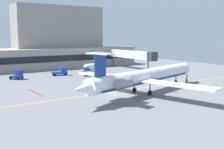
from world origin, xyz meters
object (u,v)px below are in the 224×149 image
at_px(pushback_tractor, 61,72).
at_px(marshaller, 187,78).
at_px(fuel_tank, 93,67).
at_px(belt_loader, 18,75).
at_px(regional_jet, 145,77).
at_px(baggage_tug, 87,72).

bearing_deg(pushback_tractor, marshaller, -54.47).
xyz_separation_m(pushback_tractor, fuel_tank, (11.64, 2.88, 0.31)).
xyz_separation_m(belt_loader, marshaller, (30.40, -26.19, 0.03)).
height_order(regional_jet, fuel_tank, regional_jet).
distance_m(belt_loader, fuel_tank, 23.32).
relative_size(belt_loader, marshaller, 1.71).
distance_m(baggage_tug, marshaller, 26.06).
height_order(baggage_tug, fuel_tank, fuel_tank).
bearing_deg(marshaller, regional_jet, -167.73).
bearing_deg(baggage_tug, marshaller, -59.22).
height_order(regional_jet, pushback_tractor, regional_jet).
relative_size(baggage_tug, belt_loader, 1.05).
bearing_deg(baggage_tug, fuel_tank, 49.42).
distance_m(pushback_tractor, marshaller, 32.61).
relative_size(pushback_tractor, fuel_tank, 0.65).
bearing_deg(regional_jet, pushback_tractor, 96.97).
relative_size(fuel_tank, marshaller, 3.40).
bearing_deg(regional_jet, marshaller, 12.27).
distance_m(baggage_tug, belt_loader, 17.49).
bearing_deg(pushback_tractor, baggage_tug, -36.47).
bearing_deg(pushback_tractor, belt_loader, -178.25).
distance_m(baggage_tug, pushback_tractor, 6.99).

